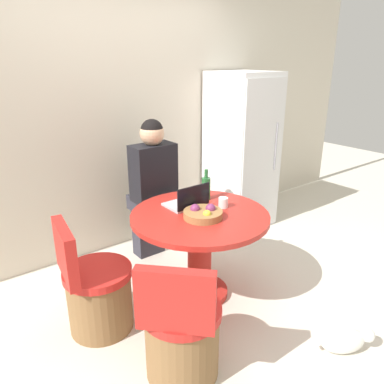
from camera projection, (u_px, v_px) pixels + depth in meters
ground_plane at (210, 306)px, 2.99m from camera, size 12.00×12.00×0.00m
wall_back at (116, 120)px, 3.61m from camera, size 7.00×0.06×2.60m
refrigerator at (241, 151)px, 4.25m from camera, size 0.62×0.68×1.73m
dining_table at (200, 238)px, 2.98m from camera, size 1.08×1.08×0.73m
chair_left_side at (97, 294)px, 2.67m from camera, size 0.50×0.49×0.85m
chair_near_left_corner at (182, 336)px, 2.27m from camera, size 0.56×0.56×0.85m
person_seated at (151, 184)px, 3.48m from camera, size 0.40×0.37×1.37m
laptop at (187, 202)px, 3.03m from camera, size 0.31×0.24×0.20m
fruit_bowl at (203, 213)px, 2.82m from camera, size 0.30×0.30×0.10m
coffee_cup at (223, 203)px, 3.01m from camera, size 0.08×0.08×0.08m
bottle at (206, 188)px, 3.16m from camera, size 0.07×0.07×0.27m
cat at (345, 340)px, 2.51m from camera, size 0.37×0.28×0.18m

